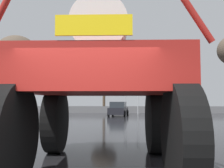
{
  "coord_description": "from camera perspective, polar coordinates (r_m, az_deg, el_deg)",
  "views": [
    {
      "loc": [
        0.74,
        -3.05,
        1.59
      ],
      "look_at": [
        0.05,
        6.9,
        2.26
      ],
      "focal_mm": 40.77,
      "sensor_mm": 36.0,
      "label": 1
    }
  ],
  "objects": [
    {
      "name": "roadside_barrier",
      "position": [
        34.34,
        2.74,
        -5.75
      ],
      "size": [
        28.23,
        0.24,
        0.9
      ],
      "primitive_type": "cube",
      "color": "#59595B",
      "rests_on": "ground"
    },
    {
      "name": "bare_tree_far_center",
      "position": [
        35.74,
        -1.8,
        3.38
      ],
      "size": [
        3.61,
        3.61,
        7.68
      ],
      "color": "#473828",
      "rests_on": "ground"
    },
    {
      "name": "traffic_signal_far_right",
      "position": [
        31.08,
        5.78,
        -1.37
      ],
      "size": [
        0.24,
        0.55,
        4.01
      ],
      "color": "#A8AAAF",
      "rests_on": "ground"
    },
    {
      "name": "sedan_ahead",
      "position": [
        27.9,
        1.44,
        -5.65
      ],
      "size": [
        2.21,
        4.25,
        1.52
      ],
      "rotation": [
        0.0,
        0.0,
        1.47
      ],
      "color": "black",
      "rests_on": "ground"
    },
    {
      "name": "bare_tree_left",
      "position": [
        25.46,
        -20.59,
        6.48
      ],
      "size": [
        3.75,
        3.75,
        7.69
      ],
      "color": "#473828",
      "rests_on": "ground"
    },
    {
      "name": "traffic_signal_far_left",
      "position": [
        31.07,
        3.04,
        -1.74
      ],
      "size": [
        0.24,
        0.55,
        3.75
      ],
      "color": "#A8AAAF",
      "rests_on": "ground"
    },
    {
      "name": "ground_plane",
      "position": [
        21.12,
        1.97,
        -8.16
      ],
      "size": [
        120.0,
        120.0,
        0.0
      ],
      "primitive_type": "plane",
      "color": "black"
    },
    {
      "name": "traffic_signal_near_right",
      "position": [
        11.81,
        18.32,
        1.3
      ],
      "size": [
        0.24,
        0.54,
        3.57
      ],
      "color": "#A8AAAF",
      "rests_on": "ground"
    },
    {
      "name": "oversize_sprayer",
      "position": [
        6.29,
        -2.34,
        -0.3
      ],
      "size": [
        4.18,
        5.43,
        4.24
      ],
      "rotation": [
        0.0,
        0.0,
        1.61
      ],
      "color": "black",
      "rests_on": "ground"
    }
  ]
}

